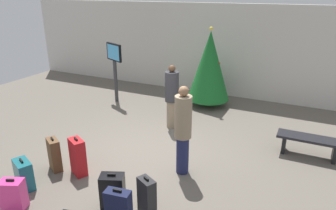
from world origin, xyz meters
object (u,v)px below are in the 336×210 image
object	(u,v)px
suitcase_1	(147,197)
suitcase_2	(13,195)
flight_info_kiosk	(115,62)
suitcase_6	(54,154)
waiting_bench	(310,142)
traveller_0	(172,95)
suitcase_3	(113,191)
suitcase_7	(78,157)
traveller_1	(183,129)
suitcase_0	(24,175)
holiday_tree	(209,66)

from	to	relation	value
suitcase_1	suitcase_2	bearing A→B (deg)	-158.33
flight_info_kiosk	suitcase_6	bearing A→B (deg)	-73.02
waiting_bench	traveller_0	bearing A→B (deg)	177.94
waiting_bench	suitcase_3	size ratio (longest dim) A/B	2.11
waiting_bench	suitcase_2	bearing A→B (deg)	-137.30
suitcase_7	traveller_0	bearing A→B (deg)	75.79
suitcase_1	suitcase_3	world-z (taller)	suitcase_1
suitcase_2	suitcase_3	world-z (taller)	suitcase_3
waiting_bench	traveller_1	xyz separation A→B (m)	(-2.37, -1.88, 0.65)
traveller_0	suitcase_2	world-z (taller)	traveller_0
suitcase_3	suitcase_0	bearing A→B (deg)	-171.69
flight_info_kiosk	suitcase_6	world-z (taller)	flight_info_kiosk
traveller_0	traveller_1	bearing A→B (deg)	-59.59
suitcase_3	suitcase_7	world-z (taller)	suitcase_7
suitcase_0	suitcase_1	xyz separation A→B (m)	(2.53, 0.34, 0.06)
suitcase_1	suitcase_6	xyz separation A→B (m)	(-2.48, 0.41, -0.00)
suitcase_0	suitcase_2	world-z (taller)	suitcase_0
flight_info_kiosk	traveller_1	bearing A→B (deg)	-39.41
traveller_0	flight_info_kiosk	bearing A→B (deg)	157.07
holiday_tree	suitcase_0	size ratio (longest dim) A/B	4.14
traveller_0	traveller_1	size ratio (longest dim) A/B	0.93
suitcase_0	suitcase_6	size ratio (longest dim) A/B	0.83
waiting_bench	suitcase_1	distance (m)	4.12
waiting_bench	suitcase_6	distance (m)	5.69
holiday_tree	traveller_1	xyz separation A→B (m)	(0.81, -4.07, -0.33)
traveller_0	suitcase_2	bearing A→B (deg)	-103.38
suitcase_1	suitcase_7	size ratio (longest dim) A/B	0.90
holiday_tree	traveller_1	bearing A→B (deg)	-78.74
traveller_1	suitcase_1	xyz separation A→B (m)	(-0.03, -1.48, -0.66)
suitcase_3	suitcase_6	distance (m)	1.89
flight_info_kiosk	holiday_tree	bearing A→B (deg)	17.96
suitcase_0	traveller_0	bearing A→B (deg)	70.22
traveller_0	suitcase_6	xyz separation A→B (m)	(-1.33, -3.07, -0.58)
flight_info_kiosk	traveller_1	size ratio (longest dim) A/B	1.04
traveller_0	traveller_1	xyz separation A→B (m)	(1.18, -2.00, 0.08)
holiday_tree	suitcase_0	distance (m)	6.23
traveller_0	suitcase_6	bearing A→B (deg)	-113.39
flight_info_kiosk	suitcase_0	distance (m)	5.19
suitcase_3	suitcase_6	bearing A→B (deg)	165.17
suitcase_2	suitcase_7	distance (m)	1.40
flight_info_kiosk	traveller_0	world-z (taller)	flight_info_kiosk
suitcase_1	suitcase_7	bearing A→B (deg)	165.39
suitcase_2	suitcase_7	world-z (taller)	suitcase_7
flight_info_kiosk	waiting_bench	xyz separation A→B (m)	(6.15, -1.23, -1.01)
holiday_tree	suitcase_3	size ratio (longest dim) A/B	3.78
waiting_bench	suitcase_7	size ratio (longest dim) A/B	1.72
holiday_tree	suitcase_1	bearing A→B (deg)	-81.96
holiday_tree	suitcase_2	xyz separation A→B (m)	(-1.40, -6.42, -1.06)
holiday_tree	suitcase_2	bearing A→B (deg)	-102.32
flight_info_kiosk	suitcase_0	size ratio (longest dim) A/B	3.20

